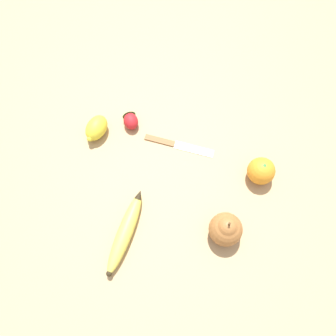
# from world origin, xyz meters

# --- Properties ---
(ground_plane) EXTENTS (3.00, 3.00, 0.00)m
(ground_plane) POSITION_xyz_m (0.00, 0.00, 0.00)
(ground_plane) COLOR tan
(banana) EXTENTS (0.21, 0.09, 0.04)m
(banana) POSITION_xyz_m (0.15, -0.13, 0.02)
(banana) COLOR #DBCC4C
(banana) RESTS_ON ground_plane
(orange) EXTENTS (0.07, 0.07, 0.07)m
(orange) POSITION_xyz_m (-0.02, 0.20, 0.03)
(orange) COLOR orange
(orange) RESTS_ON ground_plane
(pear) EXTENTS (0.08, 0.08, 0.10)m
(pear) POSITION_xyz_m (0.14, 0.11, 0.04)
(pear) COLOR #A36633
(pear) RESTS_ON ground_plane
(strawberry) EXTENTS (0.06, 0.06, 0.04)m
(strawberry) POSITION_xyz_m (-0.15, -0.15, 0.02)
(strawberry) COLOR red
(strawberry) RESTS_ON ground_plane
(lemon) EXTENTS (0.09, 0.08, 0.05)m
(lemon) POSITION_xyz_m (-0.12, -0.23, 0.03)
(lemon) COLOR yellow
(lemon) RESTS_ON ground_plane
(paring_knife) EXTENTS (0.06, 0.19, 0.01)m
(paring_knife) POSITION_xyz_m (-0.09, -0.02, 0.00)
(paring_knife) COLOR silver
(paring_knife) RESTS_ON ground_plane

